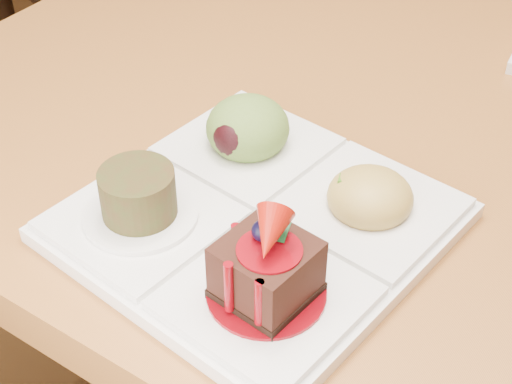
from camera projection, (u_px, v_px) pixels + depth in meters
The scene contains 1 object.
sampler_plate at pixel (257, 206), 0.56m from camera, with size 0.26×0.26×0.09m.
Camera 1 is at (0.14, -1.10, 1.14)m, focal length 55.00 mm.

